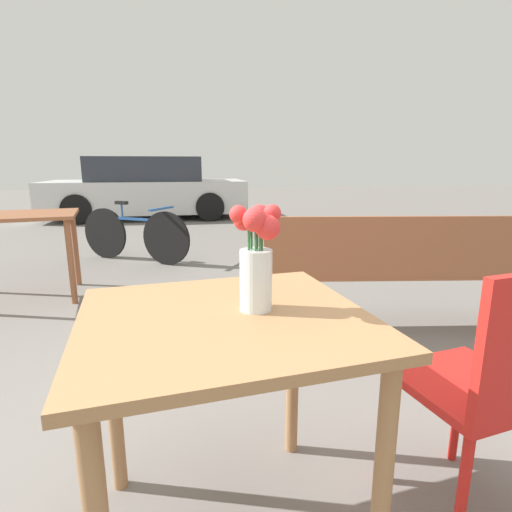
# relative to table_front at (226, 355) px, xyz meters

# --- Properties ---
(table_front) EXTENTS (0.85, 0.79, 0.75)m
(table_front) POSITION_rel_table_front_xyz_m (0.00, 0.00, 0.00)
(table_front) COLOR #9E7047
(table_front) RESTS_ON ground_plane
(flower_vase) EXTENTS (0.14, 0.14, 0.31)m
(flower_vase) POSITION_rel_table_front_xyz_m (0.10, 0.02, 0.27)
(flower_vase) COLOR silver
(flower_vase) RESTS_ON table_front
(cafe_chair) EXTENTS (0.45, 0.45, 0.90)m
(cafe_chair) POSITION_rel_table_front_xyz_m (0.80, -0.13, -0.11)
(cafe_chair) COLOR red
(cafe_chair) RESTS_ON ground_plane
(bench_near) EXTENTS (1.95, 0.71, 0.85)m
(bench_near) POSITION_rel_table_front_xyz_m (1.40, 1.26, -0.15)
(bench_near) COLOR brown
(bench_near) RESTS_ON ground_plane
(table_back) EXTENTS (0.95, 0.81, 0.76)m
(table_back) POSITION_rel_table_front_xyz_m (-1.37, 2.71, 0.01)
(table_back) COLOR brown
(table_back) RESTS_ON ground_plane
(bicycle) EXTENTS (1.30, 0.93, 0.74)m
(bicycle) POSITION_rel_table_front_xyz_m (-0.55, 3.96, -0.29)
(bicycle) COLOR black
(bicycle) RESTS_ON ground_plane
(parked_car) EXTENTS (4.33, 2.03, 1.34)m
(parked_car) POSITION_rel_table_front_xyz_m (-0.57, 8.33, 0.01)
(parked_car) COLOR silver
(parked_car) RESTS_ON ground_plane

